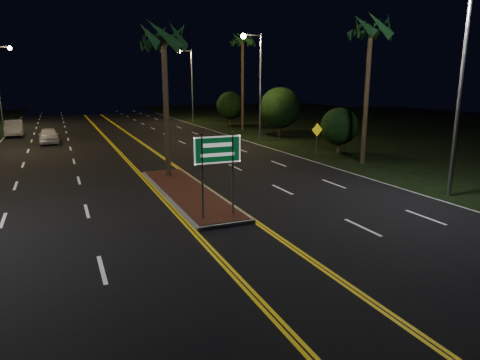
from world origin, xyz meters
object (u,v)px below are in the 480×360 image
palm_median (163,38)px  palm_right_near (371,29)px  highway_sign (218,158)px  streetlight_right_far (189,77)px  car_far (14,127)px  streetlight_left_far (1,77)px  streetlight_right_near (456,69)px  median_island (187,192)px  shrub_near (339,126)px  streetlight_right_mid (256,75)px  shrub_far (230,106)px  palm_right_far (243,41)px  warning_sign (317,134)px  shrub_mid (280,108)px  car_near (49,134)px

palm_median → palm_right_near: size_ratio=0.89×
highway_sign → streetlight_right_far: size_ratio=0.36×
palm_right_near → car_far: 33.77m
streetlight_left_far → streetlight_right_near: 47.06m
streetlight_right_near → streetlight_right_far: same height
median_island → streetlight_right_far: 37.00m
shrub_near → median_island: bearing=-152.6°
streetlight_right_mid → shrub_far: bearing=77.2°
streetlight_right_near → streetlight_right_mid: (0.00, 20.00, 0.00)m
median_island → palm_right_far: bearing=60.9°
highway_sign → palm_median: bearing=90.0°
shrub_near → warning_sign: size_ratio=1.48×
streetlight_right_mid → streetlight_right_far: 20.00m
highway_sign → median_island: bearing=90.0°
streetlight_left_far → palm_median: bearing=-72.4°
warning_sign → shrub_mid: bearing=68.2°
streetlight_left_far → shrub_far: size_ratio=2.27×
car_near → car_far: (-3.11, 7.02, 0.09)m
streetlight_left_far → streetlight_right_mid: bearing=-46.0°
palm_right_far → car_far: bearing=167.6°
shrub_mid → palm_right_far: bearing=101.3°
palm_median → shrub_near: 14.93m
streetlight_right_far → streetlight_right_near: bearing=-90.0°
palm_median → car_near: size_ratio=1.81×
highway_sign → streetlight_left_far: size_ratio=0.36×
shrub_near → shrub_mid: 10.04m
warning_sign → streetlight_right_far: bearing=83.5°
streetlight_right_far → shrub_mid: (3.39, -18.00, -2.93)m
car_near → shrub_far: bearing=21.4°
streetlight_right_near → palm_right_far: palm_right_far is taller
shrub_near → warning_sign: (-1.76, 0.17, -0.52)m
streetlight_right_far → shrub_far: streetlight_right_far is taller
highway_sign → shrub_mid: size_ratio=0.69×
shrub_near → shrub_far: 22.01m
streetlight_right_near → warning_sign: bearing=84.7°
streetlight_left_far → warning_sign: (22.35, -29.83, -4.23)m
palm_right_near → car_far: bearing=131.1°
streetlight_right_near → palm_median: size_ratio=1.08×
palm_right_near → median_island: bearing=-166.5°
highway_sign → streetlight_right_near: 11.13m
streetlight_left_far → car_far: 10.44m
streetlight_right_far → shrub_near: size_ratio=2.73×
streetlight_left_far → shrub_far: bearing=-18.1°
shrub_mid → car_far: size_ratio=0.90×
streetlight_right_near → shrub_mid: 22.45m
shrub_mid → shrub_far: bearing=91.0°
shrub_mid → median_island: bearing=-129.5°
streetlight_right_near → streetlight_right_far: size_ratio=1.00×
palm_right_far → shrub_far: bearing=80.5°
streetlight_right_far → palm_right_far: palm_right_far is taller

